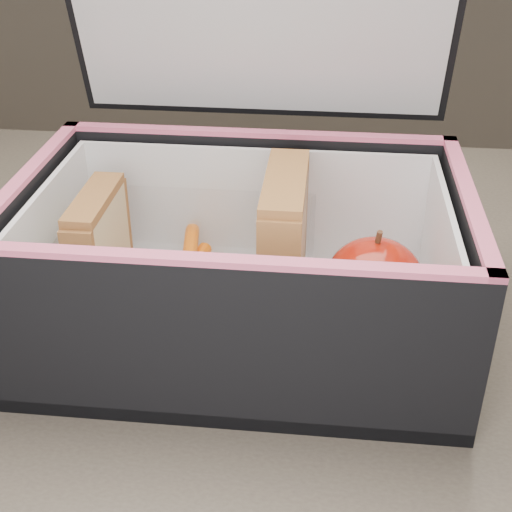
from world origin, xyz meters
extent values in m
cube|color=#64584A|center=(0.00, 0.00, 0.73)|extent=(1.20, 0.80, 0.03)
cube|color=black|center=(-0.01, 0.12, 0.98)|extent=(0.32, 0.06, 0.20)
cube|color=tan|center=(-0.12, -0.02, 0.81)|extent=(0.01, 0.08, 0.09)
cube|color=#CE5D69|center=(-0.12, -0.02, 0.81)|extent=(0.01, 0.08, 0.08)
cube|color=tan|center=(-0.11, -0.02, 0.81)|extent=(0.01, 0.08, 0.09)
cube|color=brown|center=(-0.12, -0.02, 0.86)|extent=(0.02, 0.08, 0.01)
cube|color=tan|center=(0.02, -0.02, 0.82)|extent=(0.01, 0.10, 0.11)
cube|color=#CE5D69|center=(0.03, -0.02, 0.82)|extent=(0.01, 0.10, 0.10)
cube|color=tan|center=(0.03, -0.02, 0.82)|extent=(0.01, 0.10, 0.11)
cube|color=brown|center=(0.03, -0.02, 0.88)|extent=(0.03, 0.11, 0.01)
cylinder|color=orange|center=(-0.05, 0.00, 0.78)|extent=(0.03, 0.10, 0.01)
cylinder|color=orange|center=(-0.06, -0.02, 0.79)|extent=(0.01, 0.10, 0.01)
cylinder|color=orange|center=(-0.06, -0.03, 0.80)|extent=(0.03, 0.10, 0.01)
cylinder|color=orange|center=(-0.04, -0.01, 0.78)|extent=(0.03, 0.10, 0.01)
cylinder|color=orange|center=(-0.05, 0.00, 0.79)|extent=(0.03, 0.10, 0.01)
cylinder|color=orange|center=(-0.05, 0.01, 0.80)|extent=(0.03, 0.10, 0.01)
cube|color=white|center=(0.10, -0.02, 0.77)|extent=(0.07, 0.07, 0.01)
ellipsoid|color=#7D0402|center=(0.09, -0.02, 0.81)|extent=(0.10, 0.10, 0.07)
cylinder|color=#4D2F1B|center=(0.09, -0.02, 0.84)|extent=(0.01, 0.01, 0.01)
camera|label=1|loc=(0.05, -0.48, 1.09)|focal=50.00mm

